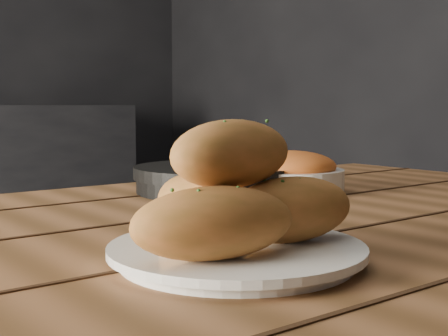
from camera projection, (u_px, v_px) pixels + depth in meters
table at (235, 299)px, 0.79m from camera, size 1.55×0.94×0.75m
plate at (237, 253)px, 0.60m from camera, size 0.25×0.25×0.02m
bread_rolls at (235, 198)px, 0.59m from camera, size 0.26×0.21×0.12m
skillet at (214, 178)px, 1.09m from camera, size 0.41×0.28×0.05m
bowl at (291, 173)px, 1.08m from camera, size 0.18×0.18×0.07m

